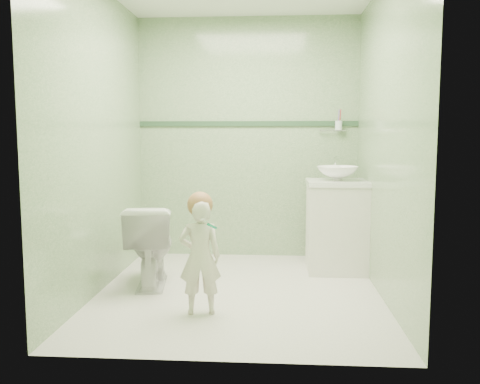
{
  "coord_description": "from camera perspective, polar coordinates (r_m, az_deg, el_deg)",
  "views": [
    {
      "loc": [
        0.28,
        -3.9,
        1.24
      ],
      "look_at": [
        0.0,
        0.15,
        0.78
      ],
      "focal_mm": 38.0,
      "sensor_mm": 36.0,
      "label": 1
    }
  ],
  "objects": [
    {
      "name": "teal_toothbrush",
      "position": [
        3.37,
        -3.26,
        -3.78
      ],
      "size": [
        0.11,
        0.14,
        0.08
      ],
      "color": "#028053",
      "rests_on": "toddler"
    },
    {
      "name": "room_shell",
      "position": [
        3.91,
        -0.15,
        5.89
      ],
      "size": [
        2.5,
        2.54,
        2.4
      ],
      "color": "gray",
      "rests_on": "ground"
    },
    {
      "name": "toilet",
      "position": [
        4.26,
        -10.03,
        -5.87
      ],
      "size": [
        0.46,
        0.71,
        0.67
      ],
      "primitive_type": "imported",
      "rotation": [
        0.0,
        0.0,
        3.28
      ],
      "color": "white",
      "rests_on": "ground"
    },
    {
      "name": "counter",
      "position": [
        4.65,
        10.87,
        1.04
      ],
      "size": [
        0.54,
        0.52,
        0.04
      ],
      "primitive_type": "cube",
      "color": "white",
      "rests_on": "vanity"
    },
    {
      "name": "hair_cap",
      "position": [
        3.49,
        -4.51,
        -1.41
      ],
      "size": [
        0.18,
        0.18,
        0.18
      ],
      "primitive_type": "sphere",
      "color": "#A06940",
      "rests_on": "toddler"
    },
    {
      "name": "faucet",
      "position": [
        4.82,
        10.65,
        3.19
      ],
      "size": [
        0.03,
        0.13,
        0.18
      ],
      "color": "silver",
      "rests_on": "counter"
    },
    {
      "name": "trim_stripe",
      "position": [
        5.14,
        0.85,
        7.69
      ],
      "size": [
        2.2,
        0.02,
        0.05
      ],
      "primitive_type": "cube",
      "color": "#2B4A30",
      "rests_on": "room_shell"
    },
    {
      "name": "basin",
      "position": [
        4.64,
        10.89,
        2.08
      ],
      "size": [
        0.37,
        0.37,
        0.13
      ],
      "primitive_type": "imported",
      "color": "white",
      "rests_on": "counter"
    },
    {
      "name": "toddler",
      "position": [
        3.54,
        -4.52,
        -7.31
      ],
      "size": [
        0.32,
        0.24,
        0.8
      ],
      "primitive_type": "imported",
      "rotation": [
        0.0,
        0.0,
        3.31
      ],
      "color": "silver",
      "rests_on": "ground"
    },
    {
      "name": "cup_holder",
      "position": [
        5.11,
        10.94,
        7.34
      ],
      "size": [
        0.26,
        0.07,
        0.21
      ],
      "color": "silver",
      "rests_on": "room_shell"
    },
    {
      "name": "vanity",
      "position": [
        4.7,
        10.76,
        -3.93
      ],
      "size": [
        0.52,
        0.5,
        0.8
      ],
      "primitive_type": "cube",
      "color": "silver",
      "rests_on": "ground"
    },
    {
      "name": "ground",
      "position": [
        4.1,
        -0.15,
        -11.15
      ],
      "size": [
        2.5,
        2.5,
        0.0
      ],
      "primitive_type": "plane",
      "color": "beige",
      "rests_on": "ground"
    }
  ]
}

